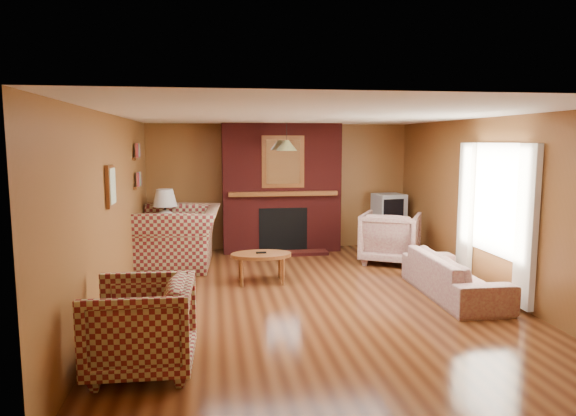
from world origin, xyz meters
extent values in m
plane|color=#46210F|center=(0.00, 0.00, 0.00)|extent=(6.50, 6.50, 0.00)
plane|color=white|center=(0.00, 0.00, 2.40)|extent=(6.50, 6.50, 0.00)
plane|color=brown|center=(0.00, 3.25, 1.20)|extent=(6.50, 0.00, 6.50)
plane|color=brown|center=(0.00, -3.25, 1.20)|extent=(6.50, 0.00, 6.50)
plane|color=brown|center=(-2.50, 0.00, 1.20)|extent=(0.00, 6.50, 6.50)
plane|color=brown|center=(2.50, 0.00, 1.20)|extent=(0.00, 6.50, 6.50)
cube|color=#4B1210|center=(0.00, 3.00, 1.20)|extent=(2.20, 0.50, 2.40)
cube|color=black|center=(0.00, 2.77, 0.45)|extent=(0.90, 0.06, 0.80)
cube|color=#4B1210|center=(0.00, 2.60, 0.03)|extent=(1.60, 0.35, 0.06)
cube|color=brown|center=(0.00, 2.73, 1.12)|extent=(2.00, 0.18, 0.08)
cube|color=brown|center=(0.00, 2.76, 1.70)|extent=(0.78, 0.05, 0.95)
cube|color=white|center=(0.00, 2.73, 1.70)|extent=(0.62, 0.02, 0.80)
cube|color=beige|center=(2.44, -0.95, 1.05)|extent=(0.08, 0.35, 2.00)
cube|color=beige|center=(2.44, 0.55, 1.05)|extent=(0.08, 0.35, 2.00)
cube|color=white|center=(2.48, -0.20, 1.30)|extent=(0.03, 1.10, 1.50)
cube|color=brown|center=(-2.47, 1.90, 1.35)|extent=(0.06, 0.55, 0.04)
cube|color=brown|center=(-2.47, 1.90, 1.80)|extent=(0.06, 0.55, 0.04)
cube|color=brown|center=(-2.47, -0.30, 1.55)|extent=(0.04, 0.40, 0.50)
cube|color=white|center=(-2.44, -0.30, 1.55)|extent=(0.01, 0.32, 0.42)
cylinder|color=black|center=(0.00, 2.30, 2.22)|extent=(0.01, 0.01, 0.35)
cone|color=#D3AD54|center=(0.00, 2.30, 2.00)|extent=(0.36, 0.36, 0.18)
imported|color=maroon|center=(-1.85, 2.03, 0.49)|extent=(1.42, 1.60, 0.99)
imported|color=maroon|center=(-1.95, -1.96, 0.42)|extent=(0.96, 0.93, 0.84)
imported|color=#B8B18F|center=(1.90, -0.23, 0.28)|extent=(0.79, 1.95, 0.56)
imported|color=#B8B18F|center=(1.72, 1.76, 0.44)|extent=(1.28, 1.29, 0.87)
ellipsoid|color=brown|center=(-0.60, 0.82, 0.41)|extent=(0.89, 0.55, 0.05)
cube|color=black|center=(-0.60, 0.82, 0.45)|extent=(0.15, 0.05, 0.02)
cylinder|color=brown|center=(-0.30, 1.00, 0.19)|extent=(0.05, 0.05, 0.39)
cylinder|color=brown|center=(-0.89, 1.00, 0.19)|extent=(0.05, 0.05, 0.39)
cylinder|color=brown|center=(-0.30, 0.64, 0.19)|extent=(0.05, 0.05, 0.39)
cylinder|color=brown|center=(-0.89, 0.64, 0.19)|extent=(0.05, 0.05, 0.39)
cube|color=brown|center=(-2.10, 2.45, 0.28)|extent=(0.45, 0.45, 0.56)
sphere|color=silver|center=(-2.10, 2.45, 0.73)|extent=(0.34, 0.34, 0.34)
cylinder|color=black|center=(-2.10, 2.45, 0.92)|extent=(0.03, 0.03, 0.11)
cone|color=silver|center=(-2.10, 2.45, 1.11)|extent=(0.42, 0.42, 0.30)
cube|color=black|center=(2.05, 2.80, 0.29)|extent=(0.55, 0.50, 0.59)
cube|color=#A4A7AC|center=(2.05, 2.80, 0.83)|extent=(0.59, 0.57, 0.49)
cube|color=black|center=(2.05, 2.54, 0.83)|extent=(0.41, 0.07, 0.35)
camera|label=1|loc=(-1.29, -6.53, 2.07)|focal=32.00mm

